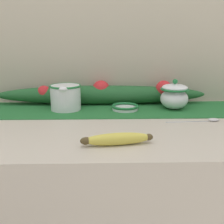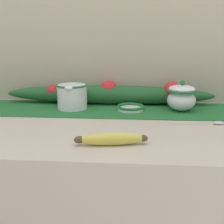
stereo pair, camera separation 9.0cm
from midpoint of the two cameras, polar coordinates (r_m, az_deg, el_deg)
The scene contains 8 objects.
back_wall at distance 1.26m, azimuth -4.44°, elevation 15.37°, with size 2.19×0.04×2.40m, color #B7AD99.
table_runner at distance 1.13m, azimuth -4.55°, elevation 0.46°, with size 1.28×0.27×0.00m, color #236B33.
cream_pitcher at distance 1.14m, azimuth -11.66°, elevation 3.11°, with size 0.12×0.14×0.10m.
sugar_bowl at distance 1.14m, azimuth 10.36°, elevation 3.26°, with size 0.11×0.11×0.12m.
small_dish at distance 1.12m, azimuth 0.36°, elevation 0.94°, with size 0.11×0.11×0.02m.
banana at distance 0.76m, azimuth -2.34°, elevation -5.56°, with size 0.20×0.06×0.03m.
spoon at distance 1.02m, azimuth 16.84°, elevation -1.59°, with size 0.19×0.03×0.01m.
poinsettia_garland at distance 1.21m, azimuth -4.14°, elevation 3.62°, with size 0.90×0.09×0.10m.
Camera 1 is at (0.02, -0.92, 1.19)m, focal length 45.00 mm.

